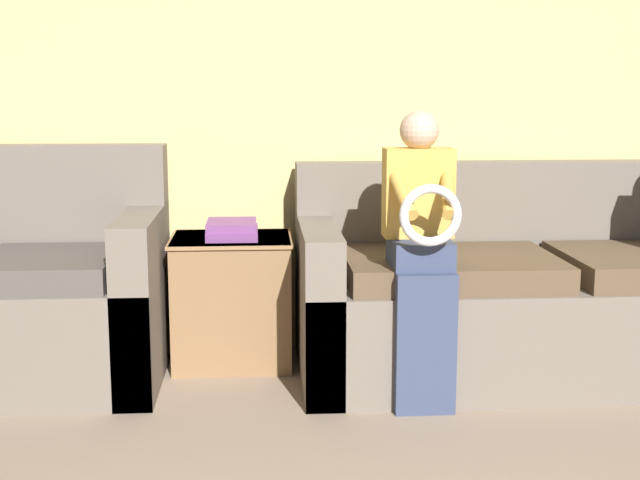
{
  "coord_description": "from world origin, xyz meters",
  "views": [
    {
      "loc": [
        -0.55,
        -1.14,
        1.29
      ],
      "look_at": [
        -0.33,
        1.91,
        0.76
      ],
      "focal_mm": 50.0,
      "sensor_mm": 36.0,
      "label": 1
    }
  ],
  "objects_px": {
    "couch_main": "(547,298)",
    "side_shelf": "(232,298)",
    "child_left_seated": "(421,245)",
    "book_stack": "(232,229)"
  },
  "relations": [
    {
      "from": "couch_main",
      "to": "side_shelf",
      "type": "distance_m",
      "value": 1.45
    },
    {
      "from": "child_left_seated",
      "to": "side_shelf",
      "type": "relative_size",
      "value": 1.99
    },
    {
      "from": "child_left_seated",
      "to": "book_stack",
      "type": "distance_m",
      "value": 0.97
    },
    {
      "from": "couch_main",
      "to": "child_left_seated",
      "type": "relative_size",
      "value": 1.89
    },
    {
      "from": "child_left_seated",
      "to": "side_shelf",
      "type": "height_order",
      "value": "child_left_seated"
    },
    {
      "from": "side_shelf",
      "to": "book_stack",
      "type": "relative_size",
      "value": 1.89
    },
    {
      "from": "child_left_seated",
      "to": "side_shelf",
      "type": "xyz_separation_m",
      "value": [
        -0.78,
        0.59,
        -0.35
      ]
    },
    {
      "from": "couch_main",
      "to": "book_stack",
      "type": "height_order",
      "value": "couch_main"
    },
    {
      "from": "couch_main",
      "to": "child_left_seated",
      "type": "bearing_deg",
      "value": -149.51
    },
    {
      "from": "couch_main",
      "to": "book_stack",
      "type": "bearing_deg",
      "value": 171.95
    }
  ]
}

